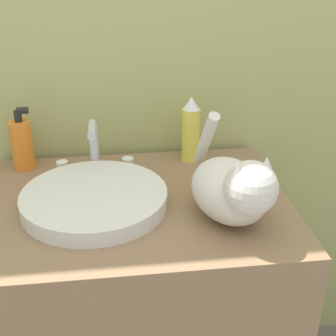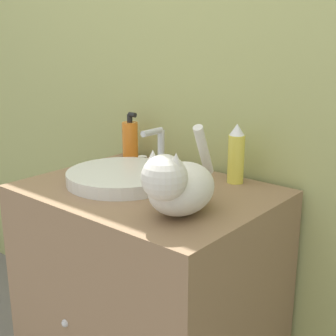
# 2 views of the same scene
# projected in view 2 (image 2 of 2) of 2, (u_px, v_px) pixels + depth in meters

# --- Properties ---
(wall_back) EXTENTS (6.00, 0.05, 2.50)m
(wall_back) POSITION_uv_depth(u_px,v_px,m) (213.00, 36.00, 1.55)
(wall_back) COLOR tan
(wall_back) RESTS_ON ground_plane
(vanity_cabinet) EXTENTS (0.75, 0.58, 0.80)m
(vanity_cabinet) POSITION_uv_depth(u_px,v_px,m) (149.00, 303.00, 1.54)
(vanity_cabinet) COLOR #8C6B4C
(vanity_cabinet) RESTS_ON ground_plane
(sink_basin) EXTENTS (0.35, 0.35, 0.04)m
(sink_basin) POSITION_uv_depth(u_px,v_px,m) (122.00, 177.00, 1.48)
(sink_basin) COLOR white
(sink_basin) RESTS_ON vanity_cabinet
(faucet) EXTENTS (0.21, 0.11, 0.15)m
(faucet) POSITION_uv_depth(u_px,v_px,m) (159.00, 152.00, 1.60)
(faucet) COLOR silver
(faucet) RESTS_ON vanity_cabinet
(cat) EXTENTS (0.20, 0.35, 0.22)m
(cat) POSITION_uv_depth(u_px,v_px,m) (178.00, 185.00, 1.19)
(cat) COLOR silver
(cat) RESTS_ON vanity_cabinet
(soap_bottle) EXTENTS (0.06, 0.06, 0.18)m
(soap_bottle) POSITION_uv_depth(u_px,v_px,m) (130.00, 139.00, 1.76)
(soap_bottle) COLOR orange
(soap_bottle) RESTS_ON vanity_cabinet
(spray_bottle) EXTENTS (0.05, 0.05, 0.19)m
(spray_bottle) POSITION_uv_depth(u_px,v_px,m) (236.00, 154.00, 1.46)
(spray_bottle) COLOR #EADB4C
(spray_bottle) RESTS_ON vanity_cabinet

